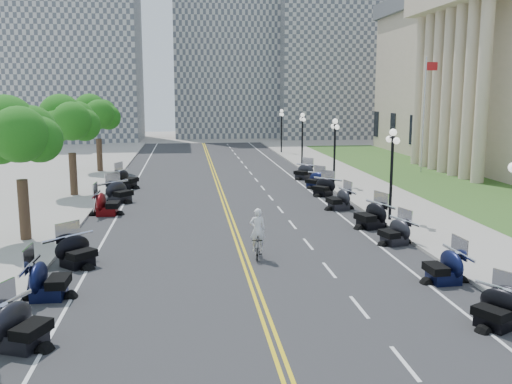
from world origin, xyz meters
name	(u,v)px	position (x,y,z in m)	size (l,w,h in m)	color
ground	(240,246)	(0.00, 0.00, 0.00)	(160.00, 160.00, 0.00)	gray
road	(225,205)	(0.00, 10.00, 0.00)	(16.00, 90.00, 0.01)	#333335
centerline_yellow_a	(223,205)	(-0.12, 10.00, 0.01)	(0.12, 90.00, 0.00)	yellow
centerline_yellow_b	(227,204)	(0.12, 10.00, 0.01)	(0.12, 90.00, 0.00)	yellow
edge_line_north	(324,202)	(6.40, 10.00, 0.01)	(0.12, 90.00, 0.00)	white
edge_line_south	(122,207)	(-6.40, 10.00, 0.01)	(0.12, 90.00, 0.00)	white
lane_dash_3	(405,363)	(3.20, -12.00, 0.01)	(0.12, 2.00, 0.00)	white
lane_dash_4	(359,307)	(3.20, -8.00, 0.01)	(0.12, 2.00, 0.00)	white
lane_dash_5	(329,270)	(3.20, -4.00, 0.01)	(0.12, 2.00, 0.00)	white
lane_dash_6	(308,244)	(3.20, 0.00, 0.01)	(0.12, 2.00, 0.00)	white
lane_dash_7	(292,225)	(3.20, 4.00, 0.01)	(0.12, 2.00, 0.00)	white
lane_dash_8	(280,210)	(3.20, 8.00, 0.01)	(0.12, 2.00, 0.00)	white
lane_dash_9	(271,198)	(3.20, 12.00, 0.01)	(0.12, 2.00, 0.00)	white
lane_dash_10	(263,188)	(3.20, 16.00, 0.01)	(0.12, 2.00, 0.00)	white
lane_dash_11	(256,180)	(3.20, 20.00, 0.01)	(0.12, 2.00, 0.00)	white
lane_dash_12	(251,173)	(3.20, 24.00, 0.01)	(0.12, 2.00, 0.00)	white
lane_dash_13	(246,167)	(3.20, 28.00, 0.01)	(0.12, 2.00, 0.00)	white
lane_dash_14	(242,162)	(3.20, 32.00, 0.01)	(0.12, 2.00, 0.00)	white
lane_dash_15	(238,158)	(3.20, 36.00, 0.01)	(0.12, 2.00, 0.00)	white
lane_dash_16	(235,154)	(3.20, 40.00, 0.01)	(0.12, 2.00, 0.00)	white
lane_dash_17	(232,150)	(3.20, 44.00, 0.01)	(0.12, 2.00, 0.00)	white
lane_dash_18	(230,147)	(3.20, 48.00, 0.01)	(0.12, 2.00, 0.00)	white
lane_dash_19	(228,145)	(3.20, 52.00, 0.01)	(0.12, 2.00, 0.00)	white
sidewalk_north	(385,200)	(10.50, 10.00, 0.07)	(5.00, 90.00, 0.15)	#9E9991
sidewalk_south	(54,207)	(-10.50, 10.00, 0.07)	(5.00, 90.00, 0.15)	#9E9991
lawn	(435,180)	(17.50, 18.00, 0.05)	(9.00, 60.00, 0.10)	#356023
distant_block_a	(76,51)	(-18.00, 62.00, 13.00)	(18.00, 14.00, 26.00)	gray
distant_block_b	(225,42)	(4.00, 68.00, 15.00)	(16.00, 12.00, 30.00)	gray
distant_block_c	(339,67)	(22.00, 65.00, 11.00)	(20.00, 14.00, 22.00)	gray
street_lamp_2	(391,175)	(8.60, 4.00, 2.60)	(0.50, 1.20, 4.90)	black
street_lamp_3	(335,152)	(8.60, 16.00, 2.60)	(0.50, 1.20, 4.90)	black
street_lamp_4	(302,139)	(8.60, 28.00, 2.60)	(0.50, 1.20, 4.90)	black
street_lamp_5	(281,131)	(8.60, 40.00, 2.60)	(0.50, 1.20, 4.90)	black
flagpole	(424,116)	(18.00, 22.00, 5.00)	(1.10, 0.20, 10.00)	silver
tree_2	(19,142)	(-10.00, 2.00, 4.75)	(4.80, 4.80, 9.20)	#235619
tree_3	(71,127)	(-10.00, 14.00, 4.75)	(4.80, 4.80, 9.20)	#235619
tree_4	(98,119)	(-10.00, 26.00, 4.75)	(4.80, 4.80, 9.20)	#235619
motorcycle_n_3	(497,307)	(6.80, -10.09, 0.66)	(1.89, 1.89, 1.32)	black
motorcycle_n_4	(444,265)	(7.05, -5.97, 0.70)	(1.99, 1.99, 1.40)	black
motorcycle_n_5	(395,230)	(7.18, -0.52, 0.67)	(1.91, 1.91, 1.34)	black
motorcycle_n_6	(371,214)	(7.12, 2.79, 0.76)	(2.17, 2.17, 1.52)	black
motorcycle_n_7	(339,198)	(6.72, 7.63, 0.71)	(2.02, 2.02, 1.41)	black
motorcycle_n_8	(323,186)	(6.89, 12.32, 0.69)	(1.98, 1.98, 1.38)	black
motorcycle_n_9	(315,179)	(7.08, 15.63, 0.66)	(1.87, 1.87, 1.31)	black
motorcycle_n_10	(303,171)	(7.08, 19.94, 0.70)	(2.00, 2.00, 1.40)	black
motorcycle_s_3	(21,323)	(-6.99, -9.82, 0.73)	(2.10, 2.10, 1.47)	black
motorcycle_s_4	(48,278)	(-7.16, -5.90, 0.74)	(2.13, 2.13, 1.49)	black
motorcycle_s_5	(77,249)	(-6.86, -2.26, 0.72)	(2.05, 2.05, 1.44)	black
motorcycle_s_7	(107,202)	(-6.99, 7.71, 0.76)	(2.17, 2.17, 1.52)	#590A0C
motorcycle_s_8	(120,191)	(-6.71, 11.63, 0.77)	(2.19, 2.19, 1.53)	black
motorcycle_s_9	(127,178)	(-6.81, 17.15, 0.78)	(2.22, 2.22, 1.55)	black
bicycle	(258,248)	(0.55, -2.07, 0.48)	(0.45, 1.59, 0.95)	#A51414
cyclist_rider	(258,216)	(0.55, -2.07, 1.88)	(0.68, 0.44, 1.85)	white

